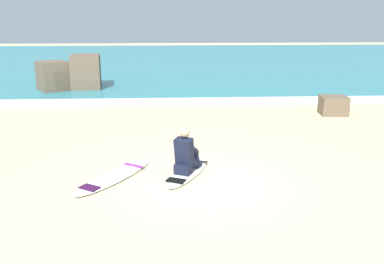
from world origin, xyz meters
The scene contains 8 objects.
ground_plane centered at (0.00, 0.00, 0.00)m, with size 80.00×80.00×0.00m, color beige.
sea centered at (0.00, 21.42, 0.05)m, with size 80.00×28.00×0.10m, color teal.
breaking_foam centered at (0.00, 7.72, 0.06)m, with size 80.00×0.90×0.11m, color white.
surfboard_main centered at (-0.31, 0.61, 0.04)m, with size 1.28×2.04×0.08m.
surfer_seated centered at (-0.35, 0.50, 0.44)m, with size 0.61×0.77×0.95m.
surfboard_spare_near centered at (-1.78, 0.38, 0.04)m, with size 1.65×2.20×0.08m.
rock_outcrop_distant centered at (-4.73, 10.67, 0.62)m, with size 2.71×2.53×1.48m.
shoreline_rock centered at (4.64, 5.62, 0.30)m, with size 0.76×0.83×0.60m, color brown.
Camera 1 is at (-0.66, -7.68, 3.19)m, focal length 40.06 mm.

